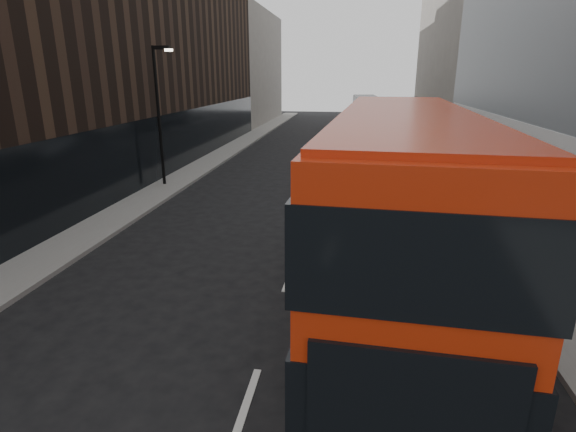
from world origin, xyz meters
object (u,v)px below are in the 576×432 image
at_px(grey_bus, 366,112).
at_px(car_a, 329,173).
at_px(street_lamp, 160,107).
at_px(car_b, 347,154).
at_px(car_c, 388,142).
at_px(red_bus, 399,206).

bearing_deg(grey_bus, car_a, -98.42).
height_order(street_lamp, car_b, street_lamp).
height_order(car_a, car_b, car_a).
xyz_separation_m(grey_bus, car_b, (-1.55, -20.36, -1.18)).
relative_size(car_a, car_c, 0.80).
bearing_deg(red_bus, car_c, 89.86).
relative_size(red_bus, car_b, 3.03).
height_order(red_bus, car_a, red_bus).
bearing_deg(car_c, grey_bus, 93.34).
xyz_separation_m(car_b, car_c, (3.01, 5.48, 0.05)).
relative_size(grey_bus, car_a, 2.69).
height_order(grey_bus, car_c, grey_bus).
xyz_separation_m(red_bus, car_b, (-1.55, 19.76, -2.12)).
xyz_separation_m(street_lamp, red_bus, (11.10, -11.83, -1.38)).
bearing_deg(car_c, car_a, -109.98).
bearing_deg(car_a, car_c, 79.70).
bearing_deg(car_a, grey_bus, 92.37).
relative_size(grey_bus, car_c, 2.15).
height_order(street_lamp, grey_bus, street_lamp).
xyz_separation_m(car_a, car_b, (0.82, 6.52, -0.01)).
bearing_deg(car_a, street_lamp, -163.38).
bearing_deg(grey_bus, red_bus, -93.37).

